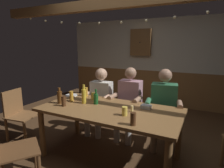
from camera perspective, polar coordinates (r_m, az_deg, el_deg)
The scene contains 24 objects.
ground_plane at distance 3.15m, azimuth 1.03°, elevation -19.33°, with size 6.39×6.39×0.00m, color #4C331E.
back_wall_upper at distance 5.26m, azimuth 14.33°, elevation 11.31°, with size 5.33×0.12×1.37m, color beige.
back_wall_wainscot at distance 5.38m, azimuth 13.71°, elevation -1.06°, with size 5.33×0.12×0.93m, color brown.
ceiling_beam at distance 2.97m, azimuth 3.32°, elevation 23.39°, with size 4.80×0.14×0.16m, color brown.
dining_table at distance 2.70m, azimuth -0.80°, elevation -9.22°, with size 1.96×0.98×0.75m.
person_0 at distance 3.56m, azimuth -3.76°, elevation -3.97°, with size 0.55×0.55×1.20m.
person_1 at distance 3.32m, azimuth 5.07°, elevation -4.83°, with size 0.53×0.51×1.25m.
person_2 at distance 3.16m, azimuth 15.29°, elevation -5.94°, with size 0.59×0.60×1.26m.
chair_empty_near_left at distance 3.63m, azimuth -26.17°, elevation -8.03°, with size 0.50×0.50×0.88m.
chair_empty_far_end at distance 2.52m, azimuth -28.45°, elevation -17.00°, with size 0.61×0.61×0.88m.
table_candle at distance 2.55m, azimuth 6.05°, elevation -7.43°, with size 0.04×0.04×0.08m, color #F9E08C.
condiment_caddy at distance 2.70m, azimuth 10.26°, elevation -6.77°, with size 0.14×0.10×0.05m, color #B2B7BC.
plate_0 at distance 3.39m, azimuth -12.16°, elevation -3.33°, with size 0.21×0.21×0.01m, color white.
bottle_0 at distance 2.85m, azimuth -4.87°, elevation -4.38°, with size 0.07×0.07×0.23m.
bottle_1 at distance 2.97m, azimuth -15.52°, elevation -3.76°, with size 0.07×0.07×0.24m.
bottle_2 at distance 2.90m, azimuth -8.48°, elevation -3.52°, with size 0.07×0.07×0.29m.
pint_glass_0 at distance 3.31m, azimuth -7.90°, elevation -2.34°, with size 0.07×0.07×0.15m, color gold.
pint_glass_1 at distance 2.84m, azimuth -14.37°, elevation -5.03°, with size 0.07×0.07×0.15m, color #4C2D19.
pint_glass_2 at distance 2.13m, azimuth 6.38°, elevation -10.41°, with size 0.06×0.06×0.15m, color #4C2D19.
pint_glass_3 at distance 2.40m, azimuth 3.83°, elevation -8.16°, with size 0.07×0.07×0.11m, color #E5C64C.
pint_glass_4 at distance 3.08m, azimuth -5.71°, elevation -3.67°, with size 0.07×0.07×0.12m, color #E5C64C.
pint_glass_5 at distance 3.06m, azimuth -12.14°, elevation -3.62°, with size 0.06×0.06×0.16m, color gold.
wall_dart_cabinet at distance 5.27m, azimuth 8.65°, elevation 12.31°, with size 0.56×0.15×0.70m.
string_lights at distance 2.89m, azimuth 2.84°, elevation 19.36°, with size 3.77×0.04×0.20m.
Camera 1 is at (1.18, -2.43, 1.63)m, focal length 30.31 mm.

